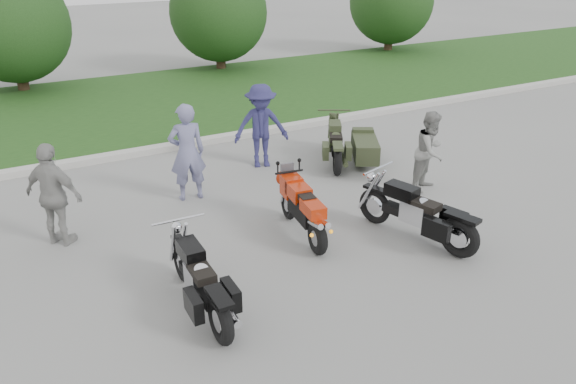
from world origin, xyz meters
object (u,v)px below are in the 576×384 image
person_back (54,195)px  sportbike_red (303,208)px  person_stripe (187,152)px  cruiser_left (202,284)px  person_denim (261,126)px  person_grey (430,151)px  cruiser_right (420,216)px  cruiser_sidecar (353,147)px

person_back → sportbike_red: bearing=-159.2°
sportbike_red → person_back: 4.11m
person_stripe → person_back: size_ratio=1.08×
sportbike_red → person_back: person_back is taller
person_stripe → person_back: 2.61m
person_stripe → sportbike_red: bearing=122.9°
cruiser_left → person_denim: 5.50m
person_stripe → person_denim: person_stripe is taller
cruiser_left → person_grey: person_grey is taller
sportbike_red → person_grey: size_ratio=1.17×
person_back → cruiser_right: bearing=-161.8°
cruiser_left → cruiser_sidecar: size_ratio=1.10×
person_denim → cruiser_sidecar: bearing=-7.7°
sportbike_red → cruiser_right: (1.66, -1.08, -0.07)m
cruiser_left → person_stripe: (1.09, 3.63, 0.52)m
cruiser_left → person_stripe: 3.83m
person_grey → person_denim: person_denim is taller
person_stripe → person_grey: 4.83m
sportbike_red → cruiser_left: size_ratio=0.84×
person_grey → person_denim: bearing=107.4°
person_denim → sportbike_red: bearing=-87.0°
cruiser_left → cruiser_sidecar: cruiser_left is taller
cruiser_right → person_denim: person_denim is taller
sportbike_red → person_grey: 3.32m
cruiser_sidecar → person_stripe: (-3.89, -0.02, 0.57)m
cruiser_left → cruiser_right: cruiser_right is taller
sportbike_red → person_stripe: size_ratio=0.99×
cruiser_sidecar → cruiser_left: bearing=-114.5°
person_grey → cruiser_left: bearing=173.5°
cruiser_left → cruiser_right: bearing=3.1°
person_grey → cruiser_right: bearing=-158.8°
sportbike_red → person_back: size_ratio=1.07×
person_stripe → cruiser_sidecar: bearing=-173.0°
person_stripe → person_grey: size_ratio=1.18×
cruiser_right → cruiser_sidecar: bearing=56.8°
person_denim → cruiser_right: bearing=-62.2°
cruiser_left → person_denim: size_ratio=1.21×
sportbike_red → cruiser_left: bearing=-144.4°
cruiser_left → cruiser_sidecar: bearing=37.3°
person_stripe → cruiser_left: bearing=79.9°
sportbike_red → cruiser_left: (-2.28, -1.21, -0.09)m
sportbike_red → cruiser_right: same height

